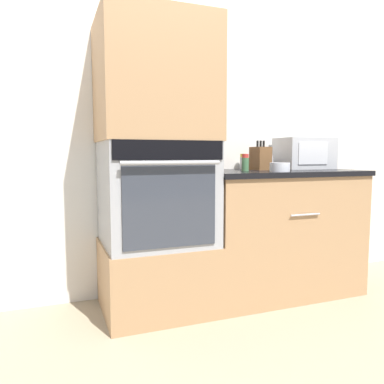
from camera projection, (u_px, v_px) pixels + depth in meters
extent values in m
plane|color=gray|center=(225.00, 319.00, 2.27)|extent=(12.00, 12.00, 0.00)
cube|color=silver|center=(189.00, 120.00, 2.73)|extent=(8.00, 0.05, 2.50)
cube|color=#A87F56|center=(157.00, 276.00, 2.41)|extent=(0.68, 0.60, 0.44)
cube|color=#9EA0A5|center=(156.00, 193.00, 2.35)|extent=(0.66, 0.59, 0.64)
cube|color=black|center=(170.00, 150.00, 2.05)|extent=(0.63, 0.01, 0.11)
cube|color=#33E54C|center=(170.00, 150.00, 2.04)|extent=(0.09, 0.00, 0.03)
cube|color=#333842|center=(170.00, 206.00, 2.08)|extent=(0.54, 0.01, 0.47)
cylinder|color=#9EA0A5|center=(172.00, 163.00, 2.02)|extent=(0.56, 0.02, 0.02)
cube|color=#A87F56|center=(155.00, 81.00, 2.28)|extent=(0.68, 0.60, 0.73)
cube|color=#A87F56|center=(277.00, 234.00, 2.70)|extent=(1.12, 0.60, 0.85)
cube|color=black|center=(279.00, 173.00, 2.66)|extent=(1.14, 0.63, 0.03)
cylinder|color=#B7B7BC|center=(305.00, 215.00, 2.39)|extent=(0.22, 0.01, 0.01)
cube|color=#B2B5BA|center=(304.00, 153.00, 2.89)|extent=(0.42, 0.27, 0.24)
cube|color=silver|center=(313.00, 153.00, 2.75)|extent=(0.26, 0.01, 0.16)
cube|color=brown|center=(260.00, 158.00, 2.69)|extent=(0.10, 0.15, 0.16)
cylinder|color=black|center=(258.00, 144.00, 2.67)|extent=(0.02, 0.02, 0.04)
cylinder|color=black|center=(261.00, 144.00, 2.68)|extent=(0.02, 0.02, 0.04)
cylinder|color=black|center=(264.00, 144.00, 2.69)|extent=(0.02, 0.02, 0.04)
cylinder|color=silver|center=(280.00, 167.00, 2.45)|extent=(0.13, 0.13, 0.06)
cylinder|color=brown|center=(220.00, 165.00, 2.73)|extent=(0.06, 0.06, 0.07)
cylinder|color=black|center=(220.00, 159.00, 2.73)|extent=(0.05, 0.05, 0.02)
cylinder|color=#427047|center=(245.00, 164.00, 2.51)|extent=(0.05, 0.05, 0.09)
cylinder|color=red|center=(245.00, 156.00, 2.50)|extent=(0.04, 0.04, 0.03)
cylinder|color=silver|center=(270.00, 164.00, 2.87)|extent=(0.05, 0.05, 0.08)
cylinder|color=#B7B7BC|center=(270.00, 157.00, 2.87)|extent=(0.05, 0.05, 0.02)
cylinder|color=silver|center=(244.00, 163.00, 2.82)|extent=(0.06, 0.06, 0.09)
cylinder|color=gold|center=(244.00, 155.00, 2.81)|extent=(0.05, 0.05, 0.03)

